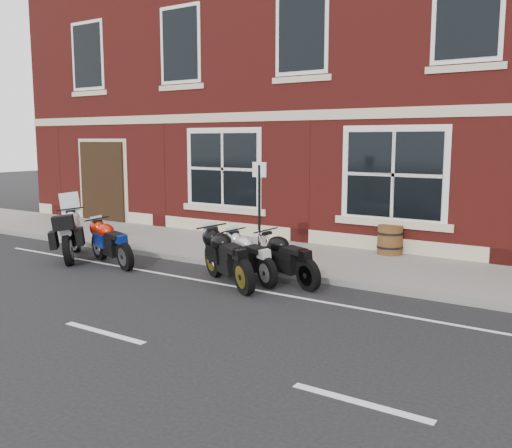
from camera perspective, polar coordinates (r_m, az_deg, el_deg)
The scene contains 11 objects.
ground at distance 10.83m, azimuth -2.86°, elevation -6.47°, with size 80.00×80.00×0.00m, color black.
sidewalk at distance 13.27m, azimuth 4.91°, elevation -3.44°, with size 30.00×3.00×0.12m, color slate.
kerb at distance 11.95m, azimuth 1.23°, elevation -4.75°, with size 30.00×0.16×0.12m, color slate.
pub_building at distance 20.15m, azimuth 16.03°, elevation 17.28°, with size 24.00×12.00×12.00m, color maroon.
moto_touring_silver at distance 14.17m, azimuth -17.80°, elevation -0.79°, with size 1.73×1.71×1.51m.
moto_sport_red at distance 13.17m, azimuth -14.21°, elevation -1.69°, with size 1.98×0.79×0.92m.
moto_sport_black at distance 11.01m, azimuth -2.76°, elevation -3.16°, with size 1.97×1.26×1.00m.
moto_sport_silver at distance 11.38m, azimuth -0.56°, elevation -3.11°, with size 1.80×1.00×0.88m.
moto_naked_black at distance 11.17m, azimuth 3.04°, elevation -3.26°, with size 1.90×0.93×0.91m.
barrel_planter at distance 13.73m, azimuth 13.25°, elevation -1.55°, with size 0.61×0.61×0.68m.
parking_sign at distance 11.99m, azimuth 0.33°, elevation 1.76°, with size 0.31×0.07×2.20m.
Camera 1 is at (6.27, -8.38, 2.78)m, focal length 40.00 mm.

